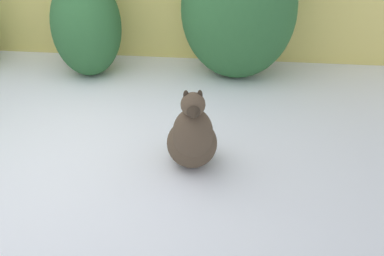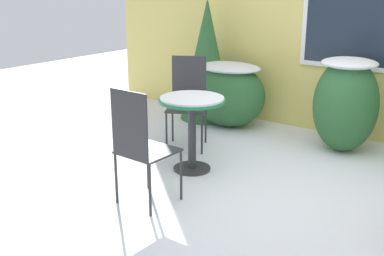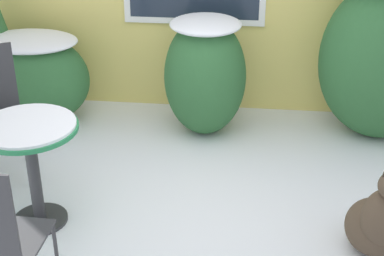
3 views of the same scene
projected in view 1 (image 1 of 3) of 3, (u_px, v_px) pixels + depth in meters
name	position (u px, v px, depth m)	size (l,w,h in m)	color
ground_plane	(37.00, 154.00, 3.98)	(16.00, 16.00, 0.00)	white
shrub_middle	(86.00, 23.00, 5.06)	(0.74, 0.73, 1.10)	#2D6033
shrub_right	(239.00, 6.00, 4.91)	(1.20, 0.86, 1.48)	#2D6033
dog	(192.00, 138.00, 3.69)	(0.45, 0.64, 0.72)	#4C3D2D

